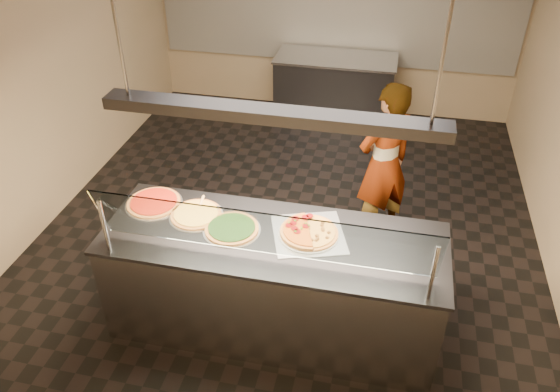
% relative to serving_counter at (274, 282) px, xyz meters
% --- Properties ---
extents(ground, '(5.00, 6.00, 0.02)m').
position_rel_serving_counter_xyz_m(ground, '(-0.13, 1.33, -0.48)').
color(ground, black).
rests_on(ground, ground).
extents(wall_back, '(5.00, 0.02, 3.00)m').
position_rel_serving_counter_xyz_m(wall_back, '(-0.13, 4.34, 1.03)').
color(wall_back, tan).
rests_on(wall_back, ground).
extents(wall_front, '(5.00, 0.02, 3.00)m').
position_rel_serving_counter_xyz_m(wall_front, '(-0.13, -1.68, 1.03)').
color(wall_front, tan).
rests_on(wall_front, ground).
extents(wall_left, '(0.02, 6.00, 3.00)m').
position_rel_serving_counter_xyz_m(wall_left, '(-2.64, 1.33, 1.03)').
color(wall_left, tan).
rests_on(wall_left, ground).
extents(tile_band, '(4.90, 0.02, 1.20)m').
position_rel_serving_counter_xyz_m(tile_band, '(-0.13, 4.31, 0.83)').
color(tile_band, silver).
rests_on(tile_band, wall_back).
extents(serving_counter, '(2.62, 0.94, 0.93)m').
position_rel_serving_counter_xyz_m(serving_counter, '(0.00, 0.00, 0.00)').
color(serving_counter, '#B7B7BC').
rests_on(serving_counter, ground).
extents(sneeze_guard, '(2.38, 0.18, 0.54)m').
position_rel_serving_counter_xyz_m(sneeze_guard, '(0.00, -0.34, 0.76)').
color(sneeze_guard, '#B7B7BC').
rests_on(sneeze_guard, serving_counter).
extents(perforated_tray, '(0.67, 0.67, 0.01)m').
position_rel_serving_counter_xyz_m(perforated_tray, '(0.26, 0.09, 0.47)').
color(perforated_tray, silver).
rests_on(perforated_tray, serving_counter).
extents(half_pizza_pepperoni, '(0.34, 0.48, 0.05)m').
position_rel_serving_counter_xyz_m(half_pizza_pepperoni, '(0.15, 0.10, 0.50)').
color(half_pizza_pepperoni, brown).
rests_on(half_pizza_pepperoni, perforated_tray).
extents(half_pizza_sausage, '(0.34, 0.48, 0.04)m').
position_rel_serving_counter_xyz_m(half_pizza_sausage, '(0.36, 0.09, 0.49)').
color(half_pizza_sausage, brown).
rests_on(half_pizza_sausage, perforated_tray).
extents(pizza_spinach, '(0.44, 0.44, 0.03)m').
position_rel_serving_counter_xyz_m(pizza_spinach, '(-0.33, 0.02, 0.48)').
color(pizza_spinach, silver).
rests_on(pizza_spinach, serving_counter).
extents(pizza_cheese, '(0.43, 0.43, 0.03)m').
position_rel_serving_counter_xyz_m(pizza_cheese, '(-0.66, 0.14, 0.48)').
color(pizza_cheese, silver).
rests_on(pizza_cheese, serving_counter).
extents(pizza_tomato, '(0.46, 0.46, 0.03)m').
position_rel_serving_counter_xyz_m(pizza_tomato, '(-1.05, 0.21, 0.48)').
color(pizza_tomato, silver).
rests_on(pizza_tomato, serving_counter).
extents(pizza_spatula, '(0.20, 0.23, 0.02)m').
position_rel_serving_counter_xyz_m(pizza_spatula, '(-0.62, 0.25, 0.49)').
color(pizza_spatula, '#B7B7BC').
rests_on(pizza_spatula, pizza_spinach).
extents(prep_table, '(1.61, 0.74, 0.93)m').
position_rel_serving_counter_xyz_m(prep_table, '(-0.03, 3.88, 0.00)').
color(prep_table, '#323236').
rests_on(prep_table, ground).
extents(worker, '(0.71, 0.69, 1.65)m').
position_rel_serving_counter_xyz_m(worker, '(0.75, 1.43, 0.36)').
color(worker, '#24222B').
rests_on(worker, ground).
extents(heat_lamp_housing, '(2.30, 0.18, 0.08)m').
position_rel_serving_counter_xyz_m(heat_lamp_housing, '(0.00, -0.00, 1.48)').
color(heat_lamp_housing, '#323236').
rests_on(heat_lamp_housing, ceiling).
extents(lamp_rod_left, '(0.02, 0.02, 1.01)m').
position_rel_serving_counter_xyz_m(lamp_rod_left, '(-1.00, -0.00, 2.03)').
color(lamp_rod_left, '#B7B7BC').
rests_on(lamp_rod_left, ceiling).
extents(lamp_rod_right, '(0.02, 0.02, 1.01)m').
position_rel_serving_counter_xyz_m(lamp_rod_right, '(1.00, -0.00, 2.03)').
color(lamp_rod_right, '#B7B7BC').
rests_on(lamp_rod_right, ceiling).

